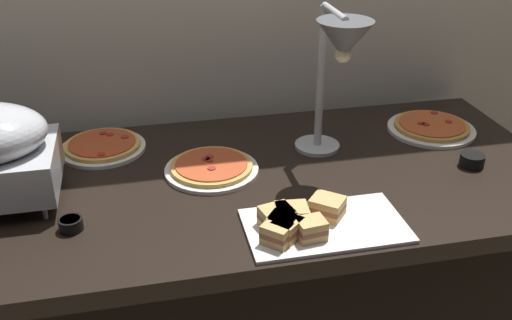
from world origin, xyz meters
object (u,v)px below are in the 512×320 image
(sauce_cup_far, at_px, (472,160))
(pizza_plate_raised_stand, at_px, (103,146))
(sandwich_platter, at_px, (306,223))
(pizza_plate_center, at_px, (212,168))
(pizza_plate_front, at_px, (431,127))
(heat_lamp, at_px, (339,53))
(sauce_cup_near, at_px, (71,224))

(sauce_cup_far, bearing_deg, pizza_plate_raised_stand, 162.40)
(sandwich_platter, bearing_deg, pizza_plate_center, 117.63)
(pizza_plate_front, bearing_deg, sauce_cup_far, -89.91)
(pizza_plate_front, distance_m, sauce_cup_far, 0.25)
(heat_lamp, relative_size, pizza_plate_center, 1.67)
(pizza_plate_raised_stand, bearing_deg, pizza_plate_front, -4.62)
(heat_lamp, height_order, sauce_cup_far, heat_lamp)
(sandwich_platter, bearing_deg, heat_lamp, 60.60)
(pizza_plate_front, height_order, pizza_plate_center, same)
(pizza_plate_raised_stand, xyz_separation_m, sandwich_platter, (0.49, -0.56, 0.01))
(pizza_plate_center, xyz_separation_m, sauce_cup_far, (0.76, -0.13, 0.01))
(sandwich_platter, relative_size, sauce_cup_near, 6.72)
(sandwich_platter, bearing_deg, sauce_cup_near, 167.17)
(heat_lamp, bearing_deg, pizza_plate_center, 171.49)
(sandwich_platter, height_order, sauce_cup_far, sandwich_platter)
(sauce_cup_near, bearing_deg, pizza_plate_front, 16.82)
(heat_lamp, distance_m, sauce_cup_near, 0.82)
(heat_lamp, relative_size, pizza_plate_raised_stand, 1.73)
(sandwich_platter, xyz_separation_m, sauce_cup_far, (0.57, 0.22, -0.00))
(pizza_plate_front, bearing_deg, sauce_cup_near, -163.18)
(pizza_plate_center, distance_m, pizza_plate_raised_stand, 0.37)
(pizza_plate_front, xyz_separation_m, pizza_plate_center, (-0.75, -0.12, 0.00))
(pizza_plate_raised_stand, relative_size, sandwich_platter, 0.66)
(heat_lamp, relative_size, pizza_plate_front, 1.58)
(heat_lamp, height_order, pizza_plate_front, heat_lamp)
(pizza_plate_center, relative_size, sauce_cup_far, 3.79)
(heat_lamp, bearing_deg, sauce_cup_near, -167.10)
(pizza_plate_front, xyz_separation_m, pizza_plate_raised_stand, (-1.06, 0.09, 0.00))
(pizza_plate_front, distance_m, pizza_plate_raised_stand, 1.07)
(sauce_cup_far, bearing_deg, pizza_plate_front, 90.09)
(pizza_plate_center, bearing_deg, pizza_plate_raised_stand, 145.75)
(sandwich_platter, xyz_separation_m, sauce_cup_near, (-0.56, 0.13, -0.01))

